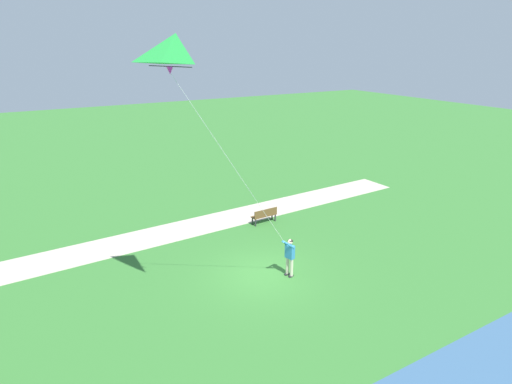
{
  "coord_description": "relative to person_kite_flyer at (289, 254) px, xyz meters",
  "views": [
    {
      "loc": [
        -14.11,
        8.55,
        9.54
      ],
      "look_at": [
        -0.32,
        0.51,
        4.03
      ],
      "focal_mm": 29.93,
      "sensor_mm": 36.0,
      "label": 1
    }
  ],
  "objects": [
    {
      "name": "flying_kite",
      "position": [
        -1.15,
        4.98,
        8.21
      ],
      "size": [
        2.05,
        5.31,
        8.04
      ],
      "color": "green"
    },
    {
      "name": "park_bench_near_walkway",
      "position": [
        5.5,
        -2.11,
        -0.54
      ],
      "size": [
        0.51,
        1.52,
        0.88
      ],
      "color": "brown",
      "rests_on": "ground"
    },
    {
      "name": "ground_plane",
      "position": [
        0.66,
        0.96,
        -1.05
      ],
      "size": [
        120.0,
        120.0,
        0.0
      ],
      "primitive_type": "plane",
      "color": "#33702D"
    },
    {
      "name": "person_kite_flyer",
      "position": [
        0.0,
        0.0,
        0.0
      ],
      "size": [
        0.51,
        0.63,
        1.83
      ],
      "color": "#232328",
      "rests_on": "ground"
    },
    {
      "name": "walkway_path",
      "position": [
        6.94,
        2.96,
        -1.04
      ],
      "size": [
        3.86,
        32.08,
        0.02
      ],
      "primitive_type": "cube",
      "rotation": [
        0.0,
        0.0,
        0.05
      ],
      "color": "#B7AD99",
      "rests_on": "ground"
    }
  ]
}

